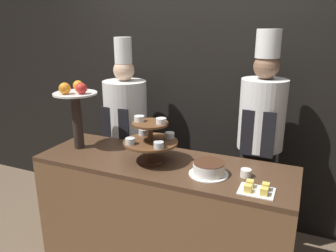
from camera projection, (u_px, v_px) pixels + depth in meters
The scene contains 9 objects.
wall_back at pixel (202, 75), 3.04m from camera, with size 10.00×0.06×2.80m.
buffet_counter at pixel (163, 214), 2.54m from camera, with size 1.91×0.63×0.87m.
tiered_stand at pixel (150, 138), 2.37m from camera, with size 0.40×0.40×0.34m.
fruit_pedestal at pixel (76, 105), 2.58m from camera, with size 0.34×0.34×0.55m.
cake_round at pixel (209, 169), 2.20m from camera, with size 0.27×0.27×0.09m.
cup_white at pixel (246, 173), 2.17m from camera, with size 0.07×0.07×0.05m.
cake_square_tray at pixel (257, 189), 1.98m from camera, with size 0.21×0.17×0.05m.
chef_left at pixel (126, 126), 3.07m from camera, with size 0.40×0.40×1.74m.
chef_center_left at pixel (260, 135), 2.58m from camera, with size 0.35×0.35×1.82m.
Camera 1 is at (0.93, -1.71, 1.84)m, focal length 35.00 mm.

